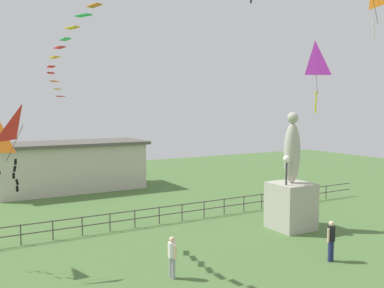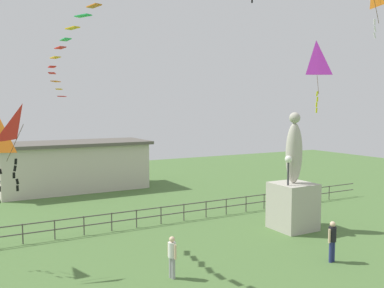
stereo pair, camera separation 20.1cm
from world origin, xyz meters
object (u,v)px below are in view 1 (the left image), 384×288
person_0 (331,238)px  kite_0 (315,61)px  statue_monument (291,195)px  person_3 (172,254)px  lamppost (286,176)px  kite_7 (23,127)px

person_0 → kite_0: bearing=128.2°
statue_monument → person_0: (-1.83, -4.34, -0.81)m
kite_0 → person_0: bearing=-51.8°
statue_monument → person_3: statue_monument is taller
person_0 → lamppost: bearing=73.7°
person_3 → kite_0: size_ratio=0.55×
person_3 → kite_0: 9.40m
lamppost → person_0: 4.60m
person_0 → kite_7: 12.50m
kite_7 → kite_0: bearing=-10.0°
statue_monument → kite_7: size_ratio=2.17×
statue_monument → kite_7: 13.82m
statue_monument → kite_0: 7.71m
statue_monument → person_3: size_ratio=3.84×
kite_7 → person_0: bearing=-12.7°
lamppost → kite_7: bearing=-173.3°
person_3 → kite_7: kite_7 is taller
lamppost → person_3: bearing=-162.7°
lamppost → person_3: size_ratio=2.48×
statue_monument → person_0: bearing=-112.9°
kite_7 → person_3: bearing=-10.5°
person_0 → kite_0: kite_0 is taller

